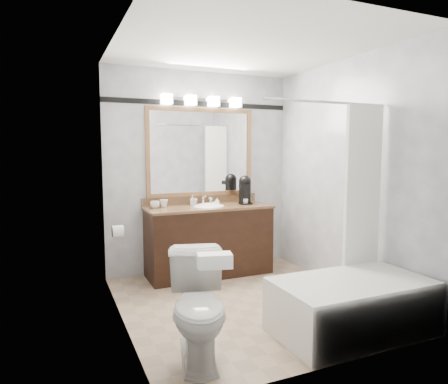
{
  "coord_description": "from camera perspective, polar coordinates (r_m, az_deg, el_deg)",
  "views": [
    {
      "loc": [
        -1.74,
        -3.46,
        1.53
      ],
      "look_at": [
        -0.09,
        0.35,
        1.09
      ],
      "focal_mm": 32.0,
      "sensor_mm": 36.0,
      "label": 1
    }
  ],
  "objects": [
    {
      "name": "vanity_light_bar",
      "position": [
        5.04,
        -3.15,
        12.9
      ],
      "size": [
        1.02,
        0.14,
        0.12
      ],
      "color": "silver",
      "rests_on": "room"
    },
    {
      "name": "toilet",
      "position": [
        3.04,
        -3.58,
        -16.14
      ],
      "size": [
        0.61,
        0.84,
        0.77
      ],
      "primitive_type": "imported",
      "rotation": [
        0.0,
        0.0,
        -0.26
      ],
      "color": "white",
      "rests_on": "ground"
    },
    {
      "name": "mirror",
      "position": [
        5.05,
        -3.33,
        5.69
      ],
      "size": [
        1.4,
        0.04,
        1.1
      ],
      "color": "#9B6D46",
      "rests_on": "room"
    },
    {
      "name": "vanity",
      "position": [
        4.93,
        -2.18,
        -6.72
      ],
      "size": [
        1.53,
        0.58,
        0.97
      ],
      "color": "black",
      "rests_on": "ground"
    },
    {
      "name": "coffee_maker",
      "position": [
        5.07,
        3.02,
        0.41
      ],
      "size": [
        0.19,
        0.23,
        0.36
      ],
      "rotation": [
        0.0,
        0.0,
        -0.33
      ],
      "color": "black",
      "rests_on": "vanity"
    },
    {
      "name": "bathtub",
      "position": [
        3.66,
        17.77,
        -14.24
      ],
      "size": [
        1.3,
        0.75,
        1.96
      ],
      "color": "white",
      "rests_on": "ground"
    },
    {
      "name": "room",
      "position": [
        3.88,
        3.21,
        1.88
      ],
      "size": [
        2.42,
        2.62,
        2.52
      ],
      "color": "tan",
      "rests_on": "ground"
    },
    {
      "name": "soap_bar",
      "position": [
        5.01,
        -1.24,
        -1.6
      ],
      "size": [
        0.1,
        0.08,
        0.03
      ],
      "primitive_type": "cube",
      "rotation": [
        0.0,
        0.0,
        -0.27
      ],
      "color": "beige",
      "rests_on": "vanity"
    },
    {
      "name": "accent_stripe",
      "position": [
        5.1,
        -3.41,
        12.45
      ],
      "size": [
        2.4,
        0.01,
        0.06
      ],
      "primitive_type": "cube",
      "color": "black",
      "rests_on": "room"
    },
    {
      "name": "soap_bottle_a",
      "position": [
        4.94,
        -4.54,
        -1.19
      ],
      "size": [
        0.07,
        0.07,
        0.12
      ],
      "primitive_type": "imported",
      "rotation": [
        0.0,
        0.0,
        -0.34
      ],
      "color": "white",
      "rests_on": "vanity"
    },
    {
      "name": "tissue_box",
      "position": [
        2.63,
        -1.36,
        -9.75
      ],
      "size": [
        0.25,
        0.17,
        0.09
      ],
      "primitive_type": "cube",
      "rotation": [
        0.0,
        0.0,
        -0.25
      ],
      "color": "white",
      "rests_on": "toilet"
    },
    {
      "name": "soap_bottle_b",
      "position": [
        5.05,
        -0.99,
        -1.28
      ],
      "size": [
        0.07,
        0.07,
        0.07
      ],
      "primitive_type": "imported",
      "rotation": [
        0.0,
        0.0,
        0.26
      ],
      "color": "white",
      "rests_on": "vanity"
    },
    {
      "name": "tp_roll",
      "position": [
        4.25,
        -14.96,
        -5.43
      ],
      "size": [
        0.11,
        0.12,
        0.12
      ],
      "primitive_type": "cylinder",
      "rotation": [
        0.0,
        1.57,
        0.0
      ],
      "color": "white",
      "rests_on": "room"
    },
    {
      "name": "cup_left",
      "position": [
        4.75,
        -9.85,
        -1.77
      ],
      "size": [
        0.11,
        0.11,
        0.08
      ],
      "primitive_type": "imported",
      "rotation": [
        0.0,
        0.0,
        -0.09
      ],
      "color": "white",
      "rests_on": "vanity"
    },
    {
      "name": "cup_right",
      "position": [
        4.81,
        -8.59,
        -1.61
      ],
      "size": [
        0.12,
        0.12,
        0.09
      ],
      "primitive_type": "imported",
      "rotation": [
        0.0,
        0.0,
        0.25
      ],
      "color": "white",
      "rests_on": "vanity"
    }
  ]
}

